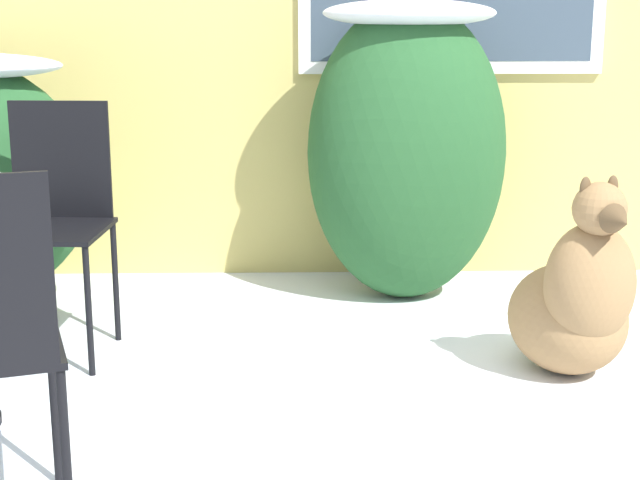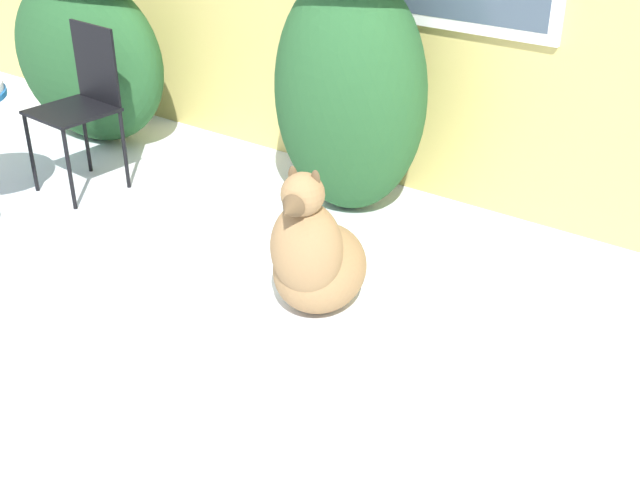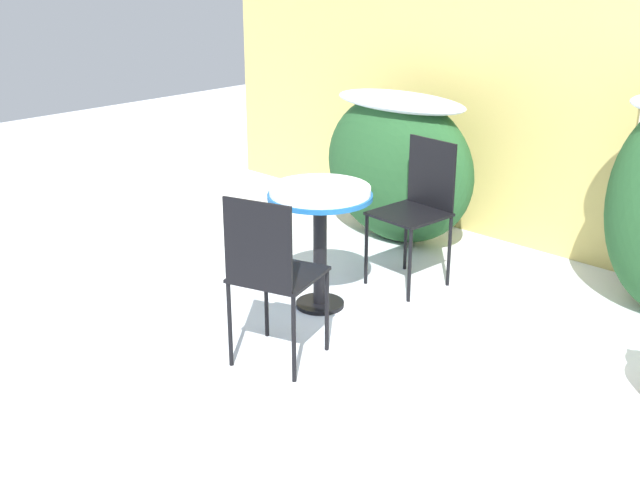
{
  "view_description": "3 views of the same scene",
  "coord_description": "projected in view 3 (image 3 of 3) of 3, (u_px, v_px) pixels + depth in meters",
  "views": [
    {
      "loc": [
        -0.08,
        -2.64,
        1.34
      ],
      "look_at": [
        0.0,
        0.6,
        0.55
      ],
      "focal_mm": 55.0,
      "sensor_mm": 36.0,
      "label": 1
    },
    {
      "loc": [
        2.78,
        -1.79,
        2.07
      ],
      "look_at": [
        0.92,
        0.78,
        0.35
      ],
      "focal_mm": 45.0,
      "sensor_mm": 36.0,
      "label": 2
    },
    {
      "loc": [
        2.02,
        -3.0,
        2.16
      ],
      "look_at": [
        -1.2,
        0.33,
        0.45
      ],
      "focal_mm": 45.0,
      "sensor_mm": 36.0,
      "label": 3
    }
  ],
  "objects": [
    {
      "name": "patio_table",
      "position": [
        320.0,
        209.0,
        4.87
      ],
      "size": [
        0.64,
        0.64,
        0.79
      ],
      "color": "black",
      "rests_on": "ground_plane"
    },
    {
      "name": "patio_chair_near_table",
      "position": [
        417.0,
        204.0,
        5.28
      ],
      "size": [
        0.46,
        0.46,
        0.97
      ],
      "rotation": [
        0.0,
        0.0,
        -0.07
      ],
      "color": "black",
      "rests_on": "ground_plane"
    },
    {
      "name": "ground_plane",
      "position": [
        444.0,
        394.0,
        4.09
      ],
      "size": [
        16.0,
        16.0,
        0.0
      ],
      "primitive_type": "plane",
      "color": "white"
    },
    {
      "name": "shrub_left",
      "position": [
        398.0,
        164.0,
        6.04
      ],
      "size": [
        1.31,
        0.63,
        1.14
      ],
      "color": "#235128",
      "rests_on": "ground_plane"
    },
    {
      "name": "patio_chair_far_side",
      "position": [
        271.0,
        271.0,
        4.21
      ],
      "size": [
        0.53,
        0.53,
        0.97
      ],
      "rotation": [
        0.0,
        0.0,
        3.45
      ],
      "color": "black",
      "rests_on": "ground_plane"
    }
  ]
}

